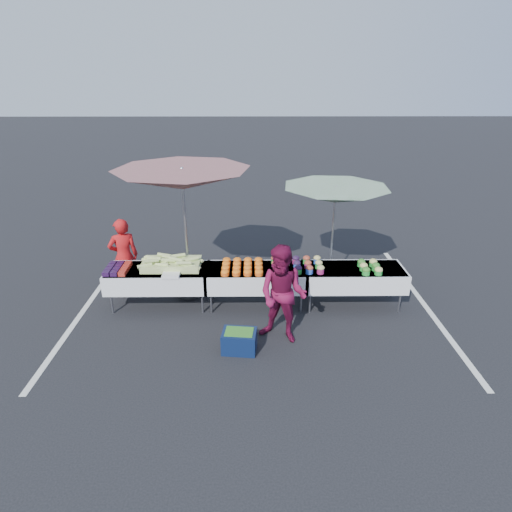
{
  "coord_description": "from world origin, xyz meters",
  "views": [
    {
      "loc": [
        -0.07,
        -7.12,
        4.02
      ],
      "look_at": [
        0.0,
        0.0,
        1.0
      ],
      "focal_mm": 30.0,
      "sensor_mm": 36.0,
      "label": 1
    }
  ],
  "objects_px": {
    "umbrella_right": "(335,196)",
    "storage_bin": "(239,340)",
    "table_center": "(256,277)",
    "table_right": "(353,276)",
    "vendor": "(124,256)",
    "customer": "(283,295)",
    "umbrella_left": "(182,180)",
    "table_left": "(159,277)"
  },
  "relations": [
    {
      "from": "umbrella_right",
      "to": "storage_bin",
      "type": "xyz_separation_m",
      "value": [
        -1.8,
        -2.26,
        -1.73
      ]
    },
    {
      "from": "table_center",
      "to": "umbrella_right",
      "type": "relative_size",
      "value": 0.72
    },
    {
      "from": "table_right",
      "to": "umbrella_right",
      "type": "distance_m",
      "value": 1.57
    },
    {
      "from": "vendor",
      "to": "customer",
      "type": "height_order",
      "value": "customer"
    },
    {
      "from": "table_right",
      "to": "vendor",
      "type": "xyz_separation_m",
      "value": [
        -4.36,
        0.55,
        0.18
      ]
    },
    {
      "from": "table_center",
      "to": "umbrella_left",
      "type": "distance_m",
      "value": 2.19
    },
    {
      "from": "umbrella_left",
      "to": "table_center",
      "type": "bearing_deg",
      "value": -17.74
    },
    {
      "from": "table_left",
      "to": "customer",
      "type": "relative_size",
      "value": 1.13
    },
    {
      "from": "vendor",
      "to": "storage_bin",
      "type": "height_order",
      "value": "vendor"
    },
    {
      "from": "umbrella_left",
      "to": "storage_bin",
      "type": "xyz_separation_m",
      "value": [
        1.03,
        -1.88,
        -2.12
      ]
    },
    {
      "from": "table_center",
      "to": "storage_bin",
      "type": "bearing_deg",
      "value": -100.73
    },
    {
      "from": "umbrella_right",
      "to": "storage_bin",
      "type": "bearing_deg",
      "value": -128.47
    },
    {
      "from": "table_center",
      "to": "storage_bin",
      "type": "relative_size",
      "value": 3.27
    },
    {
      "from": "table_left",
      "to": "umbrella_left",
      "type": "relative_size",
      "value": 0.63
    },
    {
      "from": "vendor",
      "to": "table_right",
      "type": "bearing_deg",
      "value": 149.86
    },
    {
      "from": "umbrella_left",
      "to": "umbrella_right",
      "type": "height_order",
      "value": "umbrella_left"
    },
    {
      "from": "customer",
      "to": "umbrella_left",
      "type": "distance_m",
      "value": 2.76
    },
    {
      "from": "customer",
      "to": "table_left",
      "type": "bearing_deg",
      "value": 175.79
    },
    {
      "from": "table_center",
      "to": "vendor",
      "type": "bearing_deg",
      "value": 167.89
    },
    {
      "from": "umbrella_right",
      "to": "customer",
      "type": "bearing_deg",
      "value": -119.59
    },
    {
      "from": "table_right",
      "to": "umbrella_left",
      "type": "xyz_separation_m",
      "value": [
        -3.11,
        0.42,
        1.71
      ]
    },
    {
      "from": "table_left",
      "to": "table_center",
      "type": "bearing_deg",
      "value": 0.0
    },
    {
      "from": "table_center",
      "to": "vendor",
      "type": "xyz_separation_m",
      "value": [
        -2.56,
        0.55,
        0.18
      ]
    },
    {
      "from": "vendor",
      "to": "storage_bin",
      "type": "bearing_deg",
      "value": 115.71
    },
    {
      "from": "table_left",
      "to": "umbrella_left",
      "type": "distance_m",
      "value": 1.83
    },
    {
      "from": "table_right",
      "to": "umbrella_right",
      "type": "height_order",
      "value": "umbrella_right"
    },
    {
      "from": "table_right",
      "to": "umbrella_left",
      "type": "distance_m",
      "value": 3.57
    },
    {
      "from": "umbrella_right",
      "to": "vendor",
      "type": "bearing_deg",
      "value": -176.5
    },
    {
      "from": "table_center",
      "to": "umbrella_right",
      "type": "bearing_deg",
      "value": 27.76
    },
    {
      "from": "customer",
      "to": "vendor",
      "type": "bearing_deg",
      "value": 173.54
    },
    {
      "from": "umbrella_right",
      "to": "umbrella_left",
      "type": "bearing_deg",
      "value": -172.31
    },
    {
      "from": "table_left",
      "to": "customer",
      "type": "xyz_separation_m",
      "value": [
        2.21,
        -1.15,
        0.24
      ]
    },
    {
      "from": "table_center",
      "to": "customer",
      "type": "distance_m",
      "value": 1.25
    },
    {
      "from": "customer",
      "to": "umbrella_left",
      "type": "relative_size",
      "value": 0.56
    },
    {
      "from": "table_right",
      "to": "storage_bin",
      "type": "xyz_separation_m",
      "value": [
        -2.08,
        -1.46,
        -0.4
      ]
    },
    {
      "from": "table_right",
      "to": "vendor",
      "type": "relative_size",
      "value": 1.21
    },
    {
      "from": "table_center",
      "to": "vendor",
      "type": "height_order",
      "value": "vendor"
    },
    {
      "from": "table_center",
      "to": "storage_bin",
      "type": "height_order",
      "value": "table_center"
    },
    {
      "from": "customer",
      "to": "umbrella_right",
      "type": "relative_size",
      "value": 0.64
    },
    {
      "from": "umbrella_left",
      "to": "table_left",
      "type": "bearing_deg",
      "value": -139.66
    },
    {
      "from": "storage_bin",
      "to": "umbrella_left",
      "type": "bearing_deg",
      "value": 124.97
    },
    {
      "from": "table_left",
      "to": "vendor",
      "type": "bearing_deg",
      "value": 144.26
    }
  ]
}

